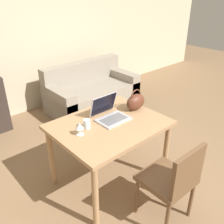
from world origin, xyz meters
TOP-DOWN VIEW (x-y plane):
  - ground_plane at (0.00, 0.00)m, footprint 14.00×14.00m
  - wall_back at (0.00, 3.05)m, footprint 10.00×0.06m
  - dining_table at (-0.05, 0.67)m, footprint 1.14×0.90m
  - chair at (0.02, -0.13)m, footprint 0.45×0.45m
  - couch at (1.00, 2.36)m, footprint 1.63×0.82m
  - laptop at (0.03, 0.76)m, footprint 0.34×0.32m
  - drinking_glass at (-0.28, 0.75)m, footprint 0.07×0.07m
  - wine_glass at (-0.40, 0.69)m, footprint 0.08×0.08m
  - handbag at (0.39, 0.71)m, footprint 0.26×0.15m

SIDE VIEW (x-z plane):
  - ground_plane at x=0.00m, z-range 0.00..0.00m
  - couch at x=1.00m, z-range -0.12..0.70m
  - chair at x=0.02m, z-range 0.07..0.94m
  - dining_table at x=-0.05m, z-range 0.29..1.06m
  - drinking_glass at x=-0.28m, z-range 0.77..0.86m
  - laptop at x=0.03m, z-range 0.71..0.96m
  - wine_glass at x=-0.40m, z-range 0.80..0.92m
  - handbag at x=0.39m, z-range 0.74..0.99m
  - wall_back at x=0.00m, z-range 0.00..2.70m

